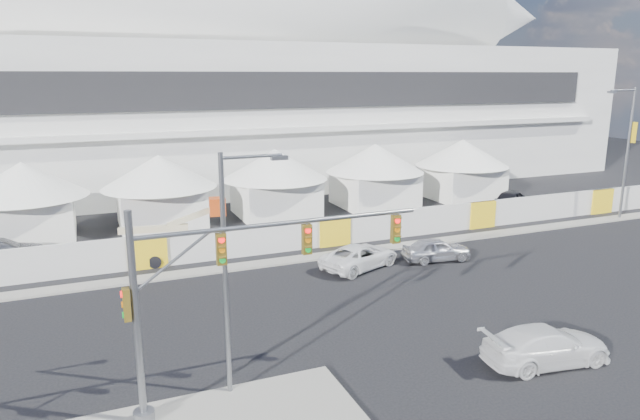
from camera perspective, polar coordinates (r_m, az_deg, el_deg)
name	(u,v)px	position (r m, az deg, el deg)	size (l,w,h in m)	color
ground	(343,359)	(23.73, 2.33, -14.67)	(160.00, 160.00, 0.00)	black
far_curb	(520,231)	(44.12, 19.40, -1.95)	(80.00, 1.20, 0.12)	gray
stadium	(256,91)	(63.00, -6.39, 11.77)	(80.00, 24.80, 21.98)	silver
tent_row	(220,181)	(44.71, -10.02, 2.87)	(53.40, 8.40, 5.40)	white
hoarding_fence	(334,231)	(38.01, 1.42, -2.11)	(70.00, 0.25, 2.00)	silver
scaffold_tower	(558,117)	(77.83, 22.70, 8.58)	(4.40, 4.40, 12.00)	#595B60
sedan_silver	(436,249)	(35.76, 11.57, -3.87)	(4.19, 1.68, 1.43)	silver
pickup_curb	(360,256)	(33.82, 4.00, -4.63)	(5.14, 2.37, 1.43)	white
pickup_near	(546,345)	(24.77, 21.68, -12.46)	(5.21, 2.12, 1.51)	white
lot_car_b	(512,199)	(51.53, 18.63, 1.07)	(4.61, 1.85, 1.57)	black
traffic_mast	(207,297)	(19.02, -11.27, -8.54)	(10.21, 0.69, 7.08)	slate
streetlight_median	(231,259)	(19.64, -8.87, -4.85)	(2.37, 0.24, 8.56)	slate
streetlight_curb	(626,144)	(50.03, 28.30, 5.81)	(3.03, 0.68, 10.23)	slate
boom_lift	(145,247)	(36.05, -17.09, -3.53)	(7.68, 2.25, 3.84)	#C84312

